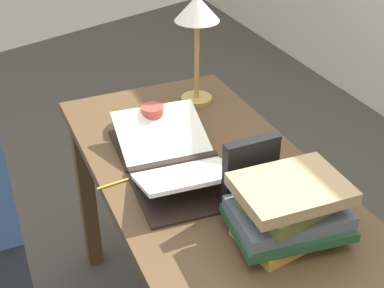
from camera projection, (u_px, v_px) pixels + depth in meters
The scene contains 7 objects.
reading_desk at pixel (207, 202), 1.68m from camera, with size 1.24×0.64×0.77m.
open_book at pixel (173, 158), 1.62m from camera, with size 0.55×0.33×0.09m.
book_stack_tall at pixel (289, 210), 1.32m from camera, with size 0.25×0.31×0.16m.
book_standing_upright at pixel (250, 173), 1.42m from camera, with size 0.03×0.16×0.21m.
reading_lamp at pixel (197, 19), 1.84m from camera, with size 0.16×0.16×0.40m.
coffee_mug at pixel (152, 120), 1.77m from camera, with size 0.07×0.11×0.10m.
pencil at pixel (120, 182), 1.56m from camera, with size 0.02×0.14×0.01m.
Camera 1 is at (1.20, -0.58, 1.69)m, focal length 50.00 mm.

